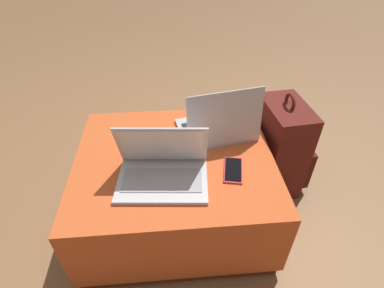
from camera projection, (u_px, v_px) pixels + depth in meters
name	position (u px, v px, depth m)	size (l,w,h in m)	color
ground_plane	(177.00, 213.00, 1.52)	(14.00, 14.00, 0.00)	olive
ottoman	(176.00, 187.00, 1.40)	(0.84, 0.73, 0.38)	maroon
laptop_near	(162.00, 168.00, 1.15)	(0.36, 0.26, 0.23)	silver
laptop_far	(218.00, 126.00, 1.36)	(0.37, 0.31, 0.27)	#B7B7BC
cell_phone	(233.00, 170.00, 1.21)	(0.10, 0.16, 0.01)	red
backpack	(281.00, 148.00, 1.55)	(0.27, 0.32, 0.56)	#5B1E19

